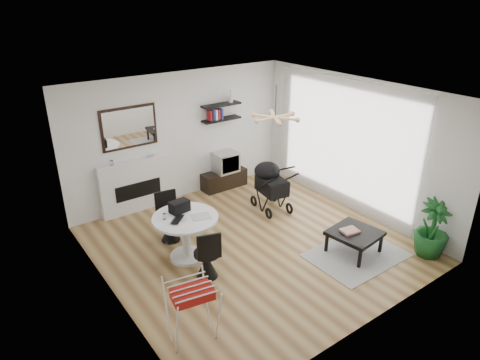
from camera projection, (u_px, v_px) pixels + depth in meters
floor at (252, 244)px, 7.64m from camera, size 5.00×5.00×0.00m
ceiling at (254, 94)px, 6.55m from camera, size 5.00×5.00×0.00m
wall_back at (181, 137)px, 8.95m from camera, size 5.00×0.00×5.00m
wall_left at (106, 217)px, 5.76m from camera, size 0.00×5.00×5.00m
wall_right at (354, 146)px, 8.43m from camera, size 0.00×5.00×5.00m
sheer_curtain at (342, 144)px, 8.53m from camera, size 0.04×3.60×2.60m
fireplace at (136, 179)px, 8.58m from camera, size 1.50×0.17×2.16m
shelf_lower at (221, 119)px, 9.26m from camera, size 0.90×0.25×0.04m
shelf_upper at (221, 105)px, 9.13m from camera, size 0.90×0.25×0.04m
pendant_lamp at (275, 117)px, 7.37m from camera, size 0.90×0.90×0.10m
tv_console at (224, 179)px, 9.78m from camera, size 1.06×0.37×0.40m
crt_tv at (225, 162)px, 9.62m from camera, size 0.53×0.46×0.46m
dining_table at (186, 231)px, 7.04m from camera, size 1.08×1.08×0.79m
laptop at (180, 220)px, 6.81m from camera, size 0.39×0.38×0.03m
black_bag at (179, 206)px, 7.06m from camera, size 0.34×0.23×0.19m
newspaper at (201, 216)px, 6.94m from camera, size 0.36×0.32×0.01m
drinking_glass at (164, 216)px, 6.85m from camera, size 0.06×0.06×0.09m
chair_far at (170, 226)px, 7.68m from camera, size 0.44×0.46×0.90m
chair_near at (207, 262)px, 6.66m from camera, size 0.45×0.46×0.86m
drying_rack at (192, 312)px, 5.36m from camera, size 0.66×0.63×0.87m
stroller at (270, 187)px, 8.74m from camera, size 0.67×0.93×1.09m
rug at (356, 255)px, 7.32m from camera, size 1.60×1.16×0.01m
coffee_table at (355, 234)px, 7.27m from camera, size 0.86×0.86×0.39m
magazines at (350, 231)px, 7.24m from camera, size 0.33×0.28×0.04m
potted_plant at (432, 229)px, 7.15m from camera, size 0.67×0.67×1.01m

